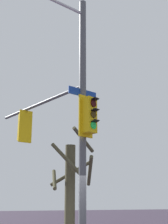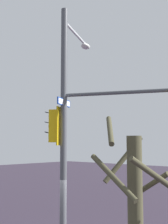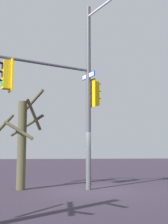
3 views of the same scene
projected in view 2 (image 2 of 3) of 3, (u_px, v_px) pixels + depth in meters
main_signal_pole_assembly at (89, 114)px, 10.08m from camera, size 3.16×6.28×8.39m
bare_tree_across_street at (134, 202)px, 7.73m from camera, size 1.96×2.10×4.46m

